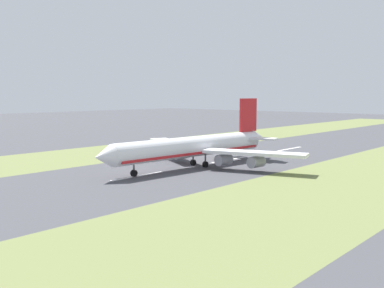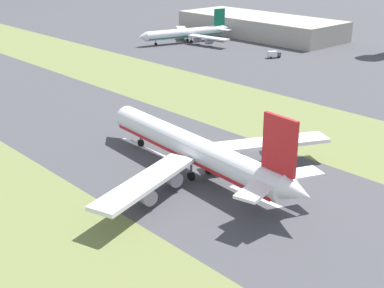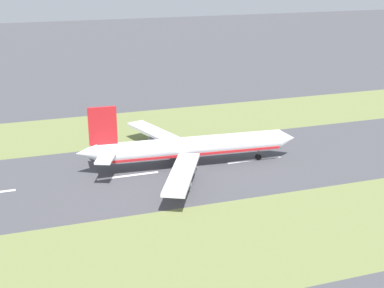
% 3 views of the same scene
% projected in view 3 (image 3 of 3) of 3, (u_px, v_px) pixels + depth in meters
% --- Properties ---
extents(ground_plane, '(800.00, 800.00, 0.00)m').
position_uv_depth(ground_plane, '(193.00, 168.00, 160.02)').
color(ground_plane, '#424247').
extents(grass_median_west, '(40.00, 600.00, 0.01)m').
position_uv_depth(grass_median_west, '(155.00, 125.00, 200.24)').
color(grass_median_west, olive).
rests_on(grass_median_west, ground).
extents(grass_median_east, '(40.00, 600.00, 0.01)m').
position_uv_depth(grass_median_east, '(257.00, 239.00, 119.80)').
color(grass_median_east, olive).
rests_on(grass_median_east, ground).
extents(centreline_dash_mid, '(1.20, 18.00, 0.01)m').
position_uv_depth(centreline_dash_mid, '(128.00, 176.00, 154.05)').
color(centreline_dash_mid, silver).
rests_on(centreline_dash_mid, ground).
extents(centreline_dash_far, '(1.20, 18.00, 0.01)m').
position_uv_depth(centreline_dash_far, '(254.00, 160.00, 166.06)').
color(centreline_dash_far, silver).
rests_on(centreline_dash_far, ground).
extents(airplane_main_jet, '(63.95, 67.22, 20.20)m').
position_uv_depth(airplane_main_jet, '(186.00, 148.00, 158.88)').
color(airplane_main_jet, white).
rests_on(airplane_main_jet, ground).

